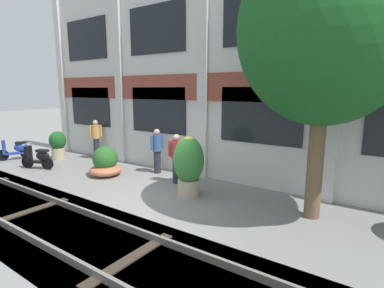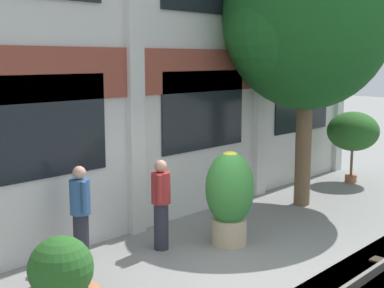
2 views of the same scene
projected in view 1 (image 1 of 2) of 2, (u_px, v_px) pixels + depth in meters
ground_plane at (155, 198)px, 8.48m from camera, size 80.00×80.00×0.00m
apartment_facade at (207, 65)px, 10.02m from camera, size 16.51×0.64×7.69m
rail_tracks at (75, 239)px, 6.43m from camera, size 24.15×2.80×0.43m
broadleaf_tree at (325, 34)px, 6.46m from camera, size 4.00×3.81×6.40m
potted_plant_ribbed_drum at (189, 163)px, 8.50m from camera, size 0.88×0.88×1.72m
potted_plant_wide_bowl at (105, 164)px, 10.59m from camera, size 1.13×1.13×1.06m
potted_plant_glazed_jar at (58, 144)px, 13.02m from camera, size 0.70×0.70×1.24m
scooter_near_curb at (16, 150)px, 13.02m from camera, size 0.78×1.26×0.98m
scooter_second_parked at (38, 158)px, 11.48m from camera, size 1.32×0.70×0.98m
resident_by_doorway at (176, 157)px, 9.68m from camera, size 0.43×0.38×1.61m
resident_watching_tracks at (96, 138)px, 13.05m from camera, size 0.36×0.43×1.72m
resident_near_plants at (157, 150)px, 10.86m from camera, size 0.34×0.51×1.62m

